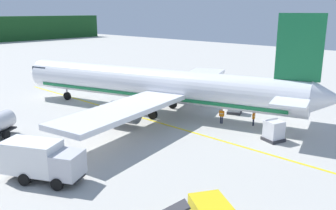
{
  "coord_description": "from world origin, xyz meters",
  "views": [
    {
      "loc": [
        2.26,
        -9.95,
        12.1
      ],
      "look_at": [
        29.42,
        15.23,
        2.27
      ],
      "focal_mm": 38.04,
      "sensor_mm": 36.0,
      "label": 1
    }
  ],
  "objects_px": {
    "service_truck_baggage": "(42,160)",
    "crew_loader_left": "(222,115)",
    "cargo_container_mid": "(274,131)",
    "crew_marshaller": "(254,117)",
    "airliner_foreground": "(156,85)",
    "cargo_container_near": "(235,106)"
  },
  "relations": [
    {
      "from": "cargo_container_mid",
      "to": "crew_marshaller",
      "type": "distance_m",
      "value": 4.69
    },
    {
      "from": "airliner_foreground",
      "to": "cargo_container_near",
      "type": "relative_size",
      "value": 19.08
    },
    {
      "from": "service_truck_baggage",
      "to": "cargo_container_near",
      "type": "relative_size",
      "value": 2.91
    },
    {
      "from": "airliner_foreground",
      "to": "cargo_container_near",
      "type": "height_order",
      "value": "airliner_foreground"
    },
    {
      "from": "airliner_foreground",
      "to": "crew_loader_left",
      "type": "distance_m",
      "value": 8.87
    },
    {
      "from": "cargo_container_mid",
      "to": "crew_marshaller",
      "type": "height_order",
      "value": "cargo_container_mid"
    },
    {
      "from": "airliner_foreground",
      "to": "cargo_container_mid",
      "type": "xyz_separation_m",
      "value": [
        0.7,
        -15.07,
        -2.4
      ]
    },
    {
      "from": "service_truck_baggage",
      "to": "airliner_foreground",
      "type": "bearing_deg",
      "value": 19.45
    },
    {
      "from": "service_truck_baggage",
      "to": "cargo_container_mid",
      "type": "distance_m",
      "value": 21.02
    },
    {
      "from": "service_truck_baggage",
      "to": "crew_marshaller",
      "type": "relative_size",
      "value": 3.9
    },
    {
      "from": "airliner_foreground",
      "to": "crew_loader_left",
      "type": "height_order",
      "value": "airliner_foreground"
    },
    {
      "from": "cargo_container_near",
      "to": "crew_loader_left",
      "type": "bearing_deg",
      "value": -165.8
    },
    {
      "from": "cargo_container_mid",
      "to": "crew_marshaller",
      "type": "bearing_deg",
      "value": 53.03
    },
    {
      "from": "airliner_foreground",
      "to": "cargo_container_mid",
      "type": "bearing_deg",
      "value": -87.35
    },
    {
      "from": "crew_marshaller",
      "to": "cargo_container_mid",
      "type": "bearing_deg",
      "value": -126.97
    },
    {
      "from": "cargo_container_near",
      "to": "cargo_container_mid",
      "type": "relative_size",
      "value": 0.99
    },
    {
      "from": "crew_loader_left",
      "to": "crew_marshaller",
      "type": "bearing_deg",
      "value": -59.36
    },
    {
      "from": "airliner_foreground",
      "to": "crew_marshaller",
      "type": "height_order",
      "value": "airliner_foreground"
    },
    {
      "from": "cargo_container_near",
      "to": "crew_loader_left",
      "type": "height_order",
      "value": "cargo_container_near"
    },
    {
      "from": "service_truck_baggage",
      "to": "crew_loader_left",
      "type": "xyz_separation_m",
      "value": [
        20.26,
        -1.83,
        -0.63
      ]
    },
    {
      "from": "cargo_container_near",
      "to": "cargo_container_mid",
      "type": "xyz_separation_m",
      "value": [
        -5.56,
        -7.85,
        0.1
      ]
    },
    {
      "from": "service_truck_baggage",
      "to": "crew_marshaller",
      "type": "distance_m",
      "value": 22.54
    }
  ]
}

